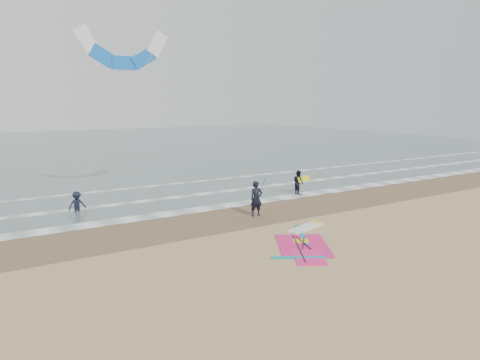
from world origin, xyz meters
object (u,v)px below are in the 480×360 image
person_standing (256,199)px  surf_kite (123,53)px  windsurf_rig (305,240)px  person_wading (77,199)px  person_walking (298,182)px

person_standing → surf_kite: bearing=128.5°
surf_kite → person_standing: bearing=-60.6°
surf_kite → windsurf_rig: bearing=-72.5°
person_standing → surf_kite: surf_kite is taller
person_wading → surf_kite: surf_kite is taller
person_standing → person_walking: (5.58, 3.26, -0.14)m
windsurf_rig → person_walking: size_ratio=3.14×
person_standing → surf_kite: 12.48m
windsurf_rig → person_wading: bearing=125.6°
person_walking → person_wading: (-13.87, 2.81, -0.06)m
person_standing → windsurf_rig: bearing=-87.0°
person_standing → person_walking: person_standing is taller
person_standing → person_wading: size_ratio=1.26×
windsurf_rig → person_standing: 4.90m
person_walking → surf_kite: (-10.17, 4.89, 8.41)m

